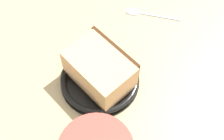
# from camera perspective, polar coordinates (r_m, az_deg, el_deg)

# --- Properties ---
(ground_plane) EXTENTS (1.58, 1.58, 0.03)m
(ground_plane) POSITION_cam_1_polar(r_m,az_deg,el_deg) (0.56, 0.49, -0.36)
(ground_plane) COLOR tan
(small_plate) EXTENTS (0.14, 0.14, 0.02)m
(small_plate) POSITION_cam_1_polar(r_m,az_deg,el_deg) (0.52, -2.26, -1.74)
(small_plate) COLOR black
(small_plate) RESTS_ON ground_plane
(cake_slice) EXTENTS (0.12, 0.13, 0.06)m
(cake_slice) POSITION_cam_1_polar(r_m,az_deg,el_deg) (0.50, -2.14, 0.09)
(cake_slice) COLOR #472814
(cake_slice) RESTS_ON small_plate
(teaspoon) EXTENTS (0.03, 0.11, 0.01)m
(teaspoon) POSITION_cam_1_polar(r_m,az_deg,el_deg) (0.62, 5.39, 10.62)
(teaspoon) COLOR silver
(teaspoon) RESTS_ON ground_plane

